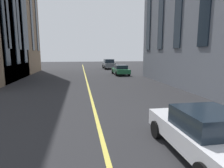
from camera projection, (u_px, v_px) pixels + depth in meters
lane_centre_line at (92, 100)px, 11.93m from camera, size 80.00×0.16×0.01m
car_white_near at (204, 133)px, 5.31m from camera, size 3.90×1.89×1.40m
car_grey_oncoming at (109, 64)px, 36.59m from camera, size 4.70×2.14×1.88m
car_green_mid at (121, 70)px, 26.09m from camera, size 4.40×1.95×1.37m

